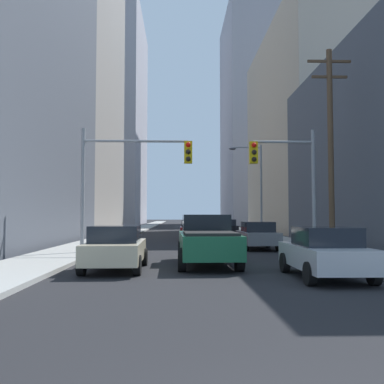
% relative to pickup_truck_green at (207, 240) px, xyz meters
% --- Properties ---
extents(sidewalk_left, '(2.89, 160.00, 0.15)m').
position_rel_pickup_truck_green_xyz_m(sidewalk_left, '(-6.45, 36.62, -0.86)').
color(sidewalk_left, '#9E9E99').
rests_on(sidewalk_left, ground).
extents(sidewalk_right, '(2.89, 160.00, 0.15)m').
position_rel_pickup_truck_green_xyz_m(sidewalk_right, '(6.24, 36.62, -0.86)').
color(sidewalk_right, '#9E9E99').
rests_on(sidewalk_right, ground).
extents(pickup_truck_green, '(2.20, 5.44, 1.90)m').
position_rel_pickup_truck_green_xyz_m(pickup_truck_green, '(0.00, 0.00, 0.00)').
color(pickup_truck_green, '#195938').
rests_on(pickup_truck_green, ground).
extents(sedan_silver, '(1.95, 4.21, 1.52)m').
position_rel_pickup_truck_green_xyz_m(sedan_silver, '(3.27, -3.54, -0.16)').
color(sedan_silver, '#B7BABF').
rests_on(sedan_silver, ground).
extents(sedan_beige, '(1.95, 4.23, 1.52)m').
position_rel_pickup_truck_green_xyz_m(sedan_beige, '(-3.22, -1.44, -0.16)').
color(sedan_beige, '#C6B793').
rests_on(sedan_beige, ground).
extents(sedan_grey, '(1.95, 4.22, 1.52)m').
position_rel_pickup_truck_green_xyz_m(sedan_grey, '(3.30, 7.54, -0.16)').
color(sedan_grey, slate).
rests_on(sedan_grey, ground).
extents(sedan_red, '(1.95, 4.20, 1.52)m').
position_rel_pickup_truck_green_xyz_m(sedan_red, '(-0.04, 18.19, -0.16)').
color(sedan_red, maroon).
rests_on(sedan_red, ground).
extents(sedan_black, '(1.95, 4.20, 1.52)m').
position_rel_pickup_truck_green_xyz_m(sedan_black, '(3.23, 22.80, -0.16)').
color(sedan_black, black).
rests_on(sedan_black, ground).
extents(traffic_signal_near_left, '(5.25, 0.44, 6.00)m').
position_rel_pickup_truck_green_xyz_m(traffic_signal_near_left, '(-3.31, 4.07, 3.18)').
color(traffic_signal_near_left, gray).
rests_on(traffic_signal_near_left, ground).
extents(traffic_signal_near_right, '(3.17, 0.44, 6.00)m').
position_rel_pickup_truck_green_xyz_m(traffic_signal_near_right, '(4.07, 4.07, 3.08)').
color(traffic_signal_near_right, gray).
rests_on(traffic_signal_near_right, ground).
extents(utility_pole_right, '(2.20, 0.28, 10.26)m').
position_rel_pickup_truck_green_xyz_m(utility_pole_right, '(6.53, 4.86, 4.48)').
color(utility_pole_right, brown).
rests_on(utility_pole_right, ground).
extents(street_lamp_right, '(2.64, 0.32, 7.50)m').
position_rel_pickup_truck_green_xyz_m(street_lamp_right, '(5.06, 17.68, 3.63)').
color(street_lamp_right, gray).
rests_on(street_lamp_right, ground).
extents(building_left_mid_office, '(24.65, 20.18, 33.30)m').
position_rel_pickup_truck_green_xyz_m(building_left_mid_office, '(-20.83, 31.70, 15.72)').
color(building_left_mid_office, gray).
rests_on(building_left_mid_office, ground).
extents(building_left_far_tower, '(23.65, 29.22, 45.49)m').
position_rel_pickup_truck_green_xyz_m(building_left_far_tower, '(-20.87, 77.18, 21.81)').
color(building_left_far_tower, '#93939E').
rests_on(building_left_far_tower, ground).
extents(building_right_mid_block, '(22.19, 26.20, 22.39)m').
position_rel_pickup_truck_green_xyz_m(building_right_mid_block, '(19.83, 31.05, 10.26)').
color(building_right_mid_block, '#B7A893').
rests_on(building_right_mid_block, ground).
extents(building_right_far_highrise, '(17.79, 24.63, 45.82)m').
position_rel_pickup_truck_green_xyz_m(building_right_far_highrise, '(17.96, 75.56, 21.97)').
color(building_right_far_highrise, '#93939E').
rests_on(building_right_far_highrise, ground).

